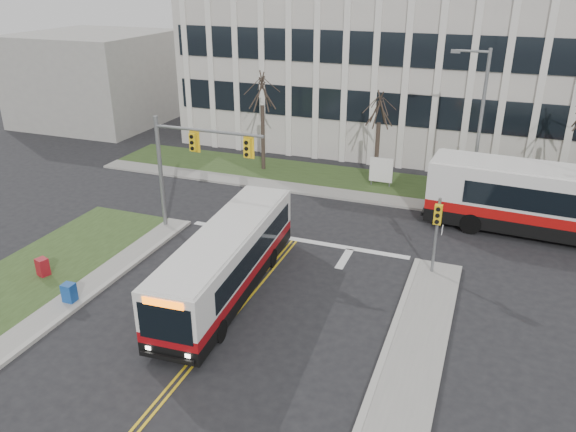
{
  "coord_description": "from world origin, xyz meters",
  "views": [
    {
      "loc": [
        9.05,
        -16.84,
        12.94
      ],
      "look_at": [
        0.16,
        6.66,
        2.0
      ],
      "focal_mm": 35.0,
      "sensor_mm": 36.0,
      "label": 1
    }
  ],
  "objects_px": {
    "bus_cross": "(564,206)",
    "streetlight": "(477,121)",
    "newspaper_box_blue": "(69,294)",
    "bus_main": "(227,262)",
    "newspaper_box_red": "(43,268)",
    "directory_sign": "(381,170)"
  },
  "relations": [
    {
      "from": "bus_main",
      "to": "bus_cross",
      "type": "height_order",
      "value": "bus_cross"
    },
    {
      "from": "directory_sign",
      "to": "newspaper_box_red",
      "type": "distance_m",
      "value": 20.95
    },
    {
      "from": "newspaper_box_blue",
      "to": "newspaper_box_red",
      "type": "distance_m",
      "value": 3.04
    },
    {
      "from": "newspaper_box_blue",
      "to": "newspaper_box_red",
      "type": "xyz_separation_m",
      "value": [
        -2.7,
        1.39,
        0.0
      ]
    },
    {
      "from": "streetlight",
      "to": "bus_cross",
      "type": "distance_m",
      "value": 6.61
    },
    {
      "from": "bus_main",
      "to": "newspaper_box_blue",
      "type": "relative_size",
      "value": 11.51
    },
    {
      "from": "newspaper_box_blue",
      "to": "streetlight",
      "type": "bearing_deg",
      "value": 48.01
    },
    {
      "from": "bus_cross",
      "to": "newspaper_box_blue",
      "type": "height_order",
      "value": "bus_cross"
    },
    {
      "from": "bus_cross",
      "to": "newspaper_box_red",
      "type": "relative_size",
      "value": 14.45
    },
    {
      "from": "directory_sign",
      "to": "bus_main",
      "type": "distance_m",
      "value": 15.67
    },
    {
      "from": "bus_main",
      "to": "newspaper_box_red",
      "type": "distance_m",
      "value": 8.8
    },
    {
      "from": "streetlight",
      "to": "directory_sign",
      "type": "height_order",
      "value": "streetlight"
    },
    {
      "from": "bus_main",
      "to": "newspaper_box_red",
      "type": "bearing_deg",
      "value": -171.27
    },
    {
      "from": "newspaper_box_blue",
      "to": "newspaper_box_red",
      "type": "relative_size",
      "value": 1.0
    },
    {
      "from": "streetlight",
      "to": "bus_cross",
      "type": "height_order",
      "value": "streetlight"
    },
    {
      "from": "bus_cross",
      "to": "streetlight",
      "type": "bearing_deg",
      "value": -116.67
    },
    {
      "from": "streetlight",
      "to": "bus_cross",
      "type": "xyz_separation_m",
      "value": [
        4.91,
        -2.86,
        -3.36
      ]
    },
    {
      "from": "streetlight",
      "to": "newspaper_box_blue",
      "type": "relative_size",
      "value": 9.68
    },
    {
      "from": "directory_sign",
      "to": "bus_cross",
      "type": "bearing_deg",
      "value": -21.75
    },
    {
      "from": "directory_sign",
      "to": "bus_cross",
      "type": "relative_size",
      "value": 0.15
    },
    {
      "from": "streetlight",
      "to": "directory_sign",
      "type": "relative_size",
      "value": 4.6
    },
    {
      "from": "directory_sign",
      "to": "newspaper_box_red",
      "type": "bearing_deg",
      "value": -124.97
    }
  ]
}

